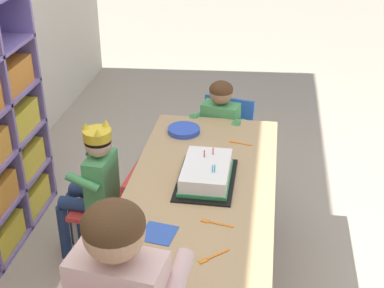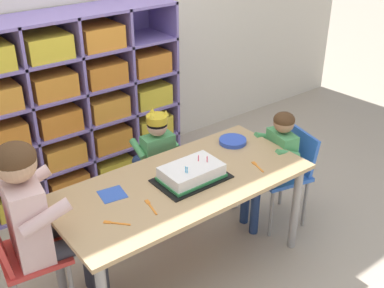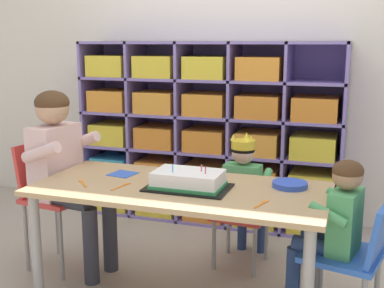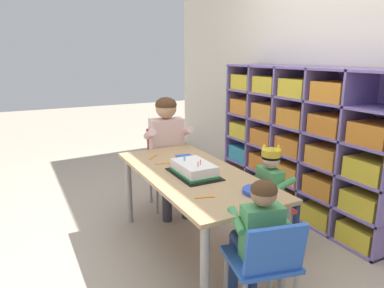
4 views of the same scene
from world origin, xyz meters
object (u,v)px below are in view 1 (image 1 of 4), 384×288
Objects in this scene: classroom_chair_guest_side at (223,143)px; fork_beside_plate_stack at (212,257)px; classroom_chair_blue at (114,206)px; paper_plate_stack at (184,130)px; activity_table at (201,200)px; birthday_cake_on_tray at (206,173)px; fork_by_napkin at (239,143)px; fork_near_cake_tray at (215,223)px; guest_at_table_side at (217,132)px; child_with_crown at (93,177)px.

fork_beside_plate_stack is at bearing -73.41° from classroom_chair_guest_side.
fork_beside_plate_stack is (-0.67, -0.58, 0.29)m from classroom_chair_blue.
activity_table is at bearing -162.48° from paper_plate_stack.
birthday_cake_on_tray reaches higher than fork_by_napkin.
activity_table is at bearing 120.17° from fork_near_cake_tray.
activity_table is 3.59× the size of birthday_cake_on_tray.
classroom_chair_guest_side reaches higher than activity_table.
fork_by_napkin is 0.71m from fork_near_cake_tray.
guest_at_table_side reaches higher than activity_table.
birthday_cake_on_tray is at bearing -19.55° from activity_table.
child_with_crown reaches higher than paper_plate_stack.
activity_table is 0.85m from classroom_chair_guest_side.
guest_at_table_side is 7.42× the size of fork_beside_plate_stack.
guest_at_table_side reaches higher than fork_beside_plate_stack.
fork_by_napkin is at bearing 116.81° from classroom_chair_blue.
fork_by_napkin is (0.39, -0.12, -0.04)m from birthday_cake_on_tray.
classroom_chair_blue is at bearing -114.53° from classroom_chair_guest_side.
classroom_chair_blue is 0.19m from child_with_crown.
classroom_chair_guest_side is 0.79× the size of guest_at_table_side.
classroom_chair_blue is at bearing -117.89° from guest_at_table_side.
activity_table is at bearing 160.45° from birthday_cake_on_tray.
classroom_chair_guest_side is 5.28× the size of fork_by_napkin.
activity_table is 10.39× the size of fork_near_cake_tray.
guest_at_table_side is 4.71× the size of paper_plate_stack.
child_with_crown reaches higher than activity_table.
child_with_crown is (0.01, 0.10, 0.16)m from classroom_chair_blue.
classroom_chair_guest_side is 0.48m from fork_by_napkin.
paper_plate_stack is at bearing -179.51° from fork_by_napkin.
birthday_cake_on_tray is (-0.14, -0.49, 0.32)m from classroom_chair_blue.
paper_plate_stack is at bearing 17.52° from activity_table.
paper_plate_stack is at bearing 62.41° from fork_beside_plate_stack.
birthday_cake_on_tray is at bearing -75.46° from guest_at_table_side.
birthday_cake_on_tray reaches higher than paper_plate_stack.
guest_at_table_side reaches higher than fork_near_cake_tray.
child_with_crown is (0.20, 0.57, -0.05)m from activity_table.
fork_by_napkin is (-0.40, -0.12, 0.22)m from classroom_chair_guest_side.
classroom_chair_blue is 3.95× the size of fork_near_cake_tray.
classroom_chair_blue is 0.93m from fork_beside_plate_stack.
paper_plate_stack is (0.33, -0.31, 0.30)m from classroom_chair_blue.
activity_table is 0.61m from child_with_crown.
fork_beside_plate_stack and fork_near_cake_tray have the same top height.
guest_at_table_side is (-0.10, 0.02, 0.12)m from classroom_chair_guest_side.
classroom_chair_guest_side is at bearing 142.08° from child_with_crown.
guest_at_table_side is 6.65× the size of fork_by_napkin.
fork_by_napkin is at bearing -104.76° from paper_plate_stack.
classroom_chair_guest_side is at bearing 90.00° from guest_at_table_side.
classroom_chair_blue is 5.03× the size of fork_beside_plate_stack.
guest_at_table_side is 0.70m from birthday_cake_on_tray.
classroom_chair_guest_side is at bearing -0.09° from birthday_cake_on_tray.
guest_at_table_side is 5.83× the size of fork_near_cake_tray.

